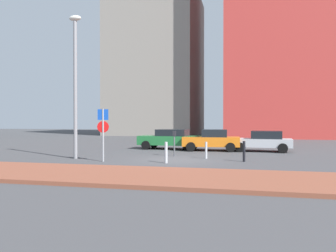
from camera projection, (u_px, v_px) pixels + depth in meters
name	position (u px, v px, depth m)	size (l,w,h in m)	color
ground_plane	(175.00, 160.00, 17.87)	(120.00, 120.00, 0.00)	#424244
sidewalk_brick	(142.00, 176.00, 12.16)	(40.00, 4.11, 0.14)	brown
parked_car_green	(170.00, 139.00, 24.63)	(4.62, 2.24, 1.47)	#237238
parked_car_orange	(212.00, 140.00, 23.29)	(3.98, 2.09, 1.49)	orange
parked_car_silver	(263.00, 141.00, 22.65)	(4.09, 2.10, 1.41)	#B7BABF
parking_sign_post	(103.00, 128.00, 17.09)	(0.59, 0.14, 2.71)	gray
parking_meter	(174.00, 140.00, 19.64)	(0.18, 0.14, 1.49)	#4C4C51
street_lamp	(75.00, 76.00, 18.36)	(0.70, 0.36, 7.89)	gray
traffic_bollard_near	(244.00, 151.00, 17.00)	(0.13, 0.13, 1.06)	black
traffic_bollard_mid	(206.00, 150.00, 18.46)	(0.12, 0.12, 0.93)	#B7B7BC
traffic_bollard_far	(166.00, 153.00, 16.45)	(0.15, 0.15, 1.05)	#B7B7BC
building_colorful_midrise	(295.00, 19.00, 44.83)	(18.02, 16.11, 31.59)	#BF3833
building_under_construction	(158.00, 65.00, 53.13)	(12.83, 15.59, 22.20)	gray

